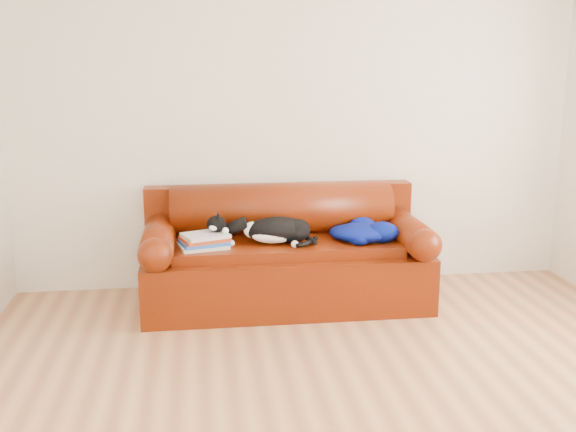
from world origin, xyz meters
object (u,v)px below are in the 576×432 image
book_stack (204,241)px  blanket (363,231)px  cat (277,231)px  sofa_base (285,273)px

book_stack → blanket: (1.17, 0.05, 0.02)m
cat → blanket: size_ratio=1.31×
book_stack → blanket: size_ratio=0.76×
book_stack → sofa_base: bearing=13.2°
blanket → cat: bearing=179.8°
sofa_base → cat: size_ratio=3.24×
sofa_base → book_stack: book_stack is taller
sofa_base → cat: bearing=-129.6°
cat → blanket: 0.64m
sofa_base → blanket: bearing=-9.5°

